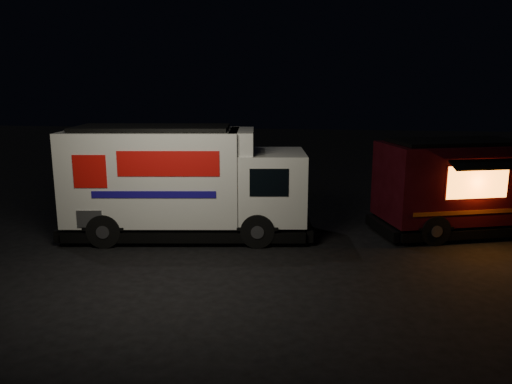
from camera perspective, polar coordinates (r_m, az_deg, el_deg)
name	(u,v)px	position (r m, az deg, el deg)	size (l,w,h in m)	color
ground	(239,245)	(15.28, -1.90, -6.13)	(80.00, 80.00, 0.00)	black
white_truck	(187,182)	(15.98, -7.84, 1.16)	(7.82, 2.67, 3.54)	silver
red_truck	(476,186)	(17.82, 23.84, 0.60)	(6.61, 2.43, 3.08)	#3C0A13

